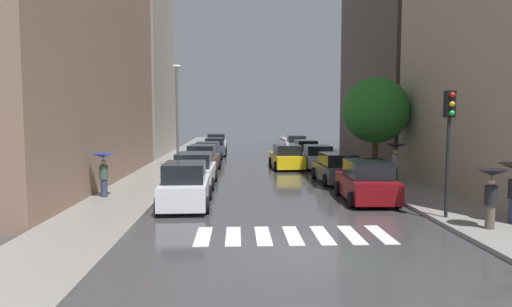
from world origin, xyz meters
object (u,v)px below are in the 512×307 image
parked_car_left_sixth (216,143)px  street_tree_right (376,110)px  parked_car_right_nearest (367,182)px  parked_car_right_fifth (296,145)px  parked_car_right_second (337,169)px  pedestrian_foreground (491,186)px  parked_car_right_fourth (305,151)px  pedestrian_far_side (396,155)px  parked_car_left_fifth (215,147)px  pedestrian_near_tree (103,165)px  parked_car_left_second (195,171)px  parked_car_left_third (203,159)px  lamp_post_left (177,109)px  traffic_light_right_corner (449,125)px  parked_car_left_fourth (208,153)px  taxi_midroad (287,157)px  parked_car_left_nearest (185,186)px  parked_car_right_third (317,157)px

parked_car_left_sixth → street_tree_right: (9.95, -20.67, 3.08)m
parked_car_right_nearest → parked_car_right_fifth: parked_car_right_nearest is taller
parked_car_right_second → pedestrian_foreground: bearing=-169.4°
parked_car_right_fourth → pedestrian_far_side: size_ratio=2.10×
parked_car_right_fourth → parked_car_left_fifth: bearing=59.0°
pedestrian_near_tree → pedestrian_far_side: (13.63, 3.00, 0.13)m
parked_car_left_fifth → parked_car_right_nearest: bearing=-163.6°
parked_car_left_second → parked_car_left_third: bearing=0.7°
parked_car_left_second → lamp_post_left: (-1.70, 6.57, 3.22)m
pedestrian_near_tree → traffic_light_right_corner: 13.67m
parked_car_left_fifth → street_tree_right: bearing=-149.5°
pedestrian_foreground → parked_car_left_fourth: bearing=103.5°
parked_car_right_nearest → taxi_midroad: bearing=11.5°
parked_car_right_fifth → taxi_midroad: 12.84m
street_tree_right → traffic_light_right_corner: bearing=-93.8°
parked_car_left_nearest → parked_car_left_third: parked_car_left_nearest is taller
parked_car_left_fifth → taxi_midroad: 11.50m
parked_car_right_nearest → pedestrian_near_tree: 11.16m
taxi_midroad → traffic_light_right_corner: 16.31m
parked_car_left_nearest → parked_car_right_third: parked_car_left_nearest is taller
parked_car_left_fourth → parked_car_left_nearest: bearing=-177.9°
parked_car_right_third → street_tree_right: bearing=-155.8°
parked_car_right_third → parked_car_right_fourth: size_ratio=0.99×
parked_car_left_second → traffic_light_right_corner: (9.30, -8.17, 2.48)m
parked_car_left_nearest → parked_car_left_fourth: (-0.21, 17.19, -0.09)m
parked_car_right_second → parked_car_right_nearest: bearing=178.9°
parked_car_left_fifth → traffic_light_right_corner: (9.16, -25.83, 2.54)m
parked_car_left_third → pedestrian_far_side: pedestrian_far_side is taller
parked_car_left_nearest → parked_car_left_second: parked_car_left_nearest is taller
taxi_midroad → traffic_light_right_corner: bearing=-168.8°
parked_car_left_nearest → pedestrian_far_side: pedestrian_far_side is taller
parked_car_left_nearest → parked_car_right_fourth: (7.57, 18.83, -0.08)m
parked_car_right_third → pedestrian_far_side: pedestrian_far_side is taller
pedestrian_near_tree → parked_car_left_fourth: bearing=-68.9°
parked_car_right_fourth → lamp_post_left: size_ratio=0.64×
taxi_midroad → parked_car_right_fifth: bearing=-12.4°
parked_car_left_nearest → parked_car_right_fifth: size_ratio=0.92×
pedestrian_far_side → pedestrian_near_tree: bearing=-155.5°
parked_car_left_second → lamp_post_left: bearing=15.0°
parked_car_left_fifth → parked_car_right_fourth: 8.60m
lamp_post_left → pedestrian_near_tree: bearing=-99.9°
parked_car_right_nearest → parked_car_right_third: bearing=1.2°
parked_car_right_second → taxi_midroad: bearing=15.8°
parked_car_right_nearest → parked_car_right_fourth: (0.08, 17.96, -0.06)m
parked_car_right_third → pedestrian_near_tree: size_ratio=2.27×
taxi_midroad → parked_car_left_nearest: bearing=154.8°
parked_car_left_nearest → parked_car_left_second: (-0.12, 5.29, -0.02)m
parked_car_left_fourth → lamp_post_left: lamp_post_left is taller
pedestrian_foreground → pedestrian_near_tree: (-13.42, 6.04, 0.04)m
parked_car_right_nearest → pedestrian_near_tree: (-11.11, 0.68, 0.70)m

